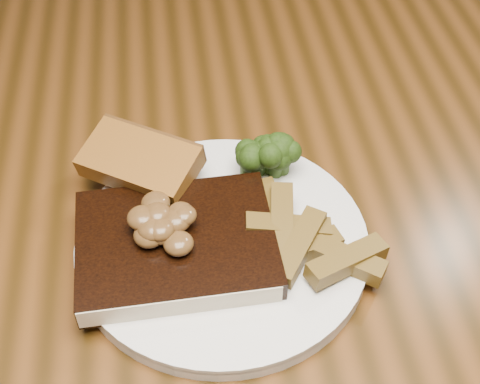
# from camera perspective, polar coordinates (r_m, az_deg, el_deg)

# --- Properties ---
(dining_table) EXTENTS (1.60, 0.90, 0.75)m
(dining_table) POSITION_cam_1_polar(r_m,az_deg,el_deg) (0.71, 0.06, -6.31)
(dining_table) COLOR #4B2A0F
(dining_table) RESTS_ON ground
(chair_far) EXTENTS (0.48, 0.48, 0.95)m
(chair_far) POSITION_cam_1_polar(r_m,az_deg,el_deg) (1.28, 1.69, 13.58)
(chair_far) COLOR black
(chair_far) RESTS_ON ground
(plate) EXTENTS (0.31, 0.31, 0.01)m
(plate) POSITION_cam_1_polar(r_m,az_deg,el_deg) (0.60, -1.51, -4.55)
(plate) COLOR silver
(plate) RESTS_ON dining_table
(steak) EXTENTS (0.17, 0.13, 0.02)m
(steak) POSITION_cam_1_polar(r_m,az_deg,el_deg) (0.58, -5.44, -4.51)
(steak) COLOR black
(steak) RESTS_ON plate
(steak_bone) EXTENTS (0.16, 0.02, 0.02)m
(steak_bone) POSITION_cam_1_polar(r_m,az_deg,el_deg) (0.54, -5.05, -9.39)
(steak_bone) COLOR beige
(steak_bone) RESTS_ON plate
(mushroom_pile) EXTENTS (0.07, 0.07, 0.03)m
(mushroom_pile) POSITION_cam_1_polar(r_m,az_deg,el_deg) (0.56, -6.12, -2.13)
(mushroom_pile) COLOR brown
(mushroom_pile) RESTS_ON steak
(garlic_bread) EXTENTS (0.12, 0.10, 0.02)m
(garlic_bread) POSITION_cam_1_polar(r_m,az_deg,el_deg) (0.64, -8.37, 1.28)
(garlic_bread) COLOR brown
(garlic_bread) RESTS_ON plate
(potato_wedges) EXTENTS (0.10, 0.10, 0.02)m
(potato_wedges) POSITION_cam_1_polar(r_m,az_deg,el_deg) (0.58, 5.62, -3.91)
(potato_wedges) COLOR brown
(potato_wedges) RESTS_ON plate
(broccoli_cluster) EXTENTS (0.07, 0.07, 0.04)m
(broccoli_cluster) POSITION_cam_1_polar(r_m,az_deg,el_deg) (0.64, 3.42, 2.90)
(broccoli_cluster) COLOR #203B0D
(broccoli_cluster) RESTS_ON plate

